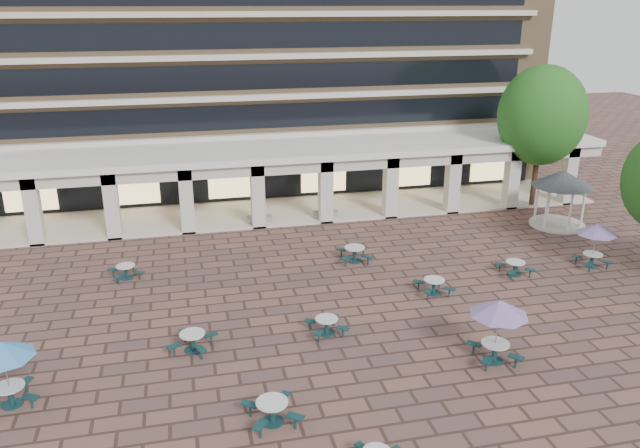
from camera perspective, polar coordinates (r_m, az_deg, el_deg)
The scene contains 17 objects.
ground at distance 27.70m, azimuth 2.24°, elevation -8.47°, with size 120.00×120.00×0.00m, color brown.
apartment_building at distance 49.44m, azimuth -5.70°, elevation 19.08°, with size 40.00×15.50×25.20m.
retail_arcade at distance 40.17m, azimuth -3.22°, elevation 5.16°, with size 42.00×6.60×4.40m.
picnic_table_4 at distance 23.64m, azimuth -27.05°, elevation -10.41°, with size 2.11×2.11×2.44m.
picnic_table_5 at distance 21.31m, azimuth -4.39°, elevation -16.59°, with size 1.99×1.99×0.80m.
picnic_table_6 at distance 24.43m, azimuth 16.06°, elevation -7.57°, with size 2.24×2.24×2.59m.
picnic_table_7 at distance 30.03m, azimuth 10.37°, elevation -5.51°, with size 1.70×1.70×0.74m.
picnic_table_8 at distance 25.53m, azimuth -11.57°, elevation -10.36°, with size 2.08×2.08×0.76m.
picnic_table_9 at distance 26.19m, azimuth 0.60°, elevation -9.17°, with size 1.74×1.74×0.72m.
picnic_table_10 at distance 33.13m, azimuth 3.18°, elevation -2.65°, with size 1.95×1.95×0.82m.
picnic_table_11 at distance 34.89m, azimuth 23.97°, elevation -0.57°, with size 2.04×2.04×2.35m.
picnic_table_12 at distance 32.59m, azimuth -17.32°, elevation -4.09°, with size 1.88×1.88×0.70m.
picnic_table_13 at distance 33.02m, azimuth 17.41°, elevation -3.76°, with size 1.70×1.70×0.73m.
gazebo at distance 40.46m, azimuth 21.27°, elevation 3.35°, with size 3.71×3.71×3.45m.
tree_east_c at distance 43.15m, azimuth 19.64°, elevation 9.31°, with size 5.62×5.62×9.36m.
planter_left at distance 38.78m, azimuth -5.56°, elevation 0.83°, with size 1.50×0.91×1.36m.
planter_right at distance 39.51m, azimuth 0.57°, elevation 1.29°, with size 1.50×0.92×1.36m.
Camera 1 is at (-6.52, -23.53, 13.08)m, focal length 35.00 mm.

